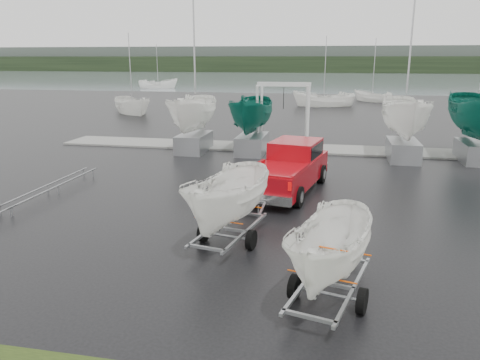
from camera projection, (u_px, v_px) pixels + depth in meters
The scene contains 17 objects.
ground_plane at pixel (258, 214), 17.21m from camera, with size 120.00×120.00×0.00m, color black.
lake at pixel (325, 82), 112.02m from camera, with size 300.00×300.00×0.00m, color gray.
dock at pixel (291, 148), 29.52m from camera, with size 30.00×3.00×0.12m, color gray.
treeline at pixel (330, 65), 177.62m from camera, with size 300.00×8.00×6.00m, color black.
far_hill at pixel (331, 59), 184.69m from camera, with size 300.00×6.00×10.00m, color #4C5651.
pickup_truck at pixel (291, 166), 20.20m from camera, with size 3.23×6.46×2.05m.
trailer_hitched at pixel (229, 153), 13.85m from camera, with size 2.11×3.76×5.26m.
trailer_parked at pixel (334, 197), 10.42m from camera, with size 2.03×3.78×4.73m.
boat_hoist at pixel (283, 106), 28.97m from camera, with size 3.30×2.18×4.12m.
keelboat_0 at pixel (193, 91), 27.82m from camera, with size 2.32×3.20×10.48m.
keelboat_1 at pixel (252, 92), 27.33m from camera, with size 2.29×3.20×7.19m.
keelboat_2 at pixel (408, 90), 25.42m from camera, with size 2.45×3.20×10.62m.
mast_rack_0 at pixel (53, 185), 19.79m from camera, with size 0.56×6.50×0.06m.
moored_boat_0 at pixel (133, 113), 48.41m from camera, with size 3.96×3.97×11.69m.
moored_boat_1 at pixel (323, 106), 55.23m from camera, with size 3.21×3.15×11.68m.
moored_boat_2 at pixel (372, 102), 61.22m from camera, with size 3.16×3.16×10.94m.
moored_boat_4 at pixel (158, 88), 87.46m from camera, with size 3.45×3.40×11.66m.
Camera 1 is at (2.57, -16.14, 5.60)m, focal length 35.00 mm.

